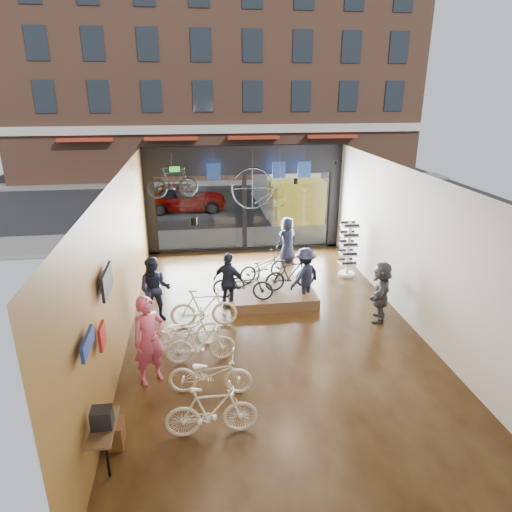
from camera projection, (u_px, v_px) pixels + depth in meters
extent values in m
cube|color=black|center=(272.00, 328.00, 11.46)|extent=(7.00, 12.00, 0.04)
cube|color=black|center=(274.00, 175.00, 10.13)|extent=(7.00, 12.00, 0.04)
cube|color=brown|center=(120.00, 264.00, 10.35)|extent=(0.04, 12.00, 3.80)
cube|color=beige|center=(413.00, 250.00, 11.24)|extent=(0.04, 12.00, 3.80)
cube|color=beige|center=(362.00, 437.00, 5.20)|extent=(7.00, 0.04, 3.80)
cube|color=#198C26|center=(175.00, 169.00, 15.56)|extent=(0.35, 0.06, 0.18)
cube|color=black|center=(227.00, 196.00, 25.40)|extent=(30.00, 18.00, 0.02)
cube|color=slate|center=(241.00, 238.00, 18.13)|extent=(30.00, 2.40, 0.12)
cube|color=slate|center=(222.00, 181.00, 29.10)|extent=(30.00, 2.00, 0.12)
cube|color=brown|center=(216.00, 66.00, 29.03)|extent=(26.00, 5.00, 14.00)
imported|color=gray|center=(184.00, 197.00, 22.08)|extent=(4.11, 1.65, 1.40)
imported|color=beige|center=(211.00, 411.00, 7.75)|extent=(1.61, 0.46, 0.96)
imported|color=beige|center=(210.00, 374.00, 8.86)|extent=(1.71, 0.82, 0.86)
imported|color=beige|center=(201.00, 343.00, 9.86)|extent=(1.54, 0.52, 0.91)
imported|color=beige|center=(183.00, 331.00, 10.35)|extent=(1.82, 0.97, 0.91)
imported|color=beige|center=(204.00, 308.00, 11.34)|extent=(1.69, 0.54, 1.00)
cube|color=#483622|center=(271.00, 294.00, 12.94)|extent=(2.40, 1.80, 0.30)
imported|color=black|center=(243.00, 284.00, 12.16)|extent=(1.72, 0.95, 0.86)
imported|color=black|center=(290.00, 274.00, 12.75)|extent=(1.57, 0.69, 0.91)
imported|color=black|center=(263.00, 267.00, 13.41)|extent=(1.66, 1.09, 0.82)
imported|color=#CC4C72|center=(149.00, 340.00, 9.06)|extent=(0.82, 0.74, 1.88)
imported|color=#161C33|center=(155.00, 289.00, 11.55)|extent=(0.88, 0.72, 1.70)
imported|color=#161C33|center=(229.00, 282.00, 12.11)|extent=(1.01, 0.85, 1.61)
imported|color=#161C33|center=(305.00, 276.00, 12.53)|extent=(1.19, 1.08, 1.60)
imported|color=#161C33|center=(287.00, 240.00, 15.56)|extent=(0.91, 0.80, 1.57)
imported|color=#3F3F44|center=(381.00, 291.00, 11.57)|extent=(1.07, 1.54, 1.60)
imported|color=black|center=(173.00, 182.00, 14.04)|extent=(1.64, 0.75, 0.95)
cube|color=#1E3F99|center=(214.00, 172.00, 15.09)|extent=(0.45, 0.03, 0.55)
cube|color=#1E3F99|center=(279.00, 170.00, 15.37)|extent=(0.45, 0.03, 0.55)
cube|color=#1E3F99|center=(304.00, 170.00, 15.49)|extent=(0.45, 0.03, 0.55)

